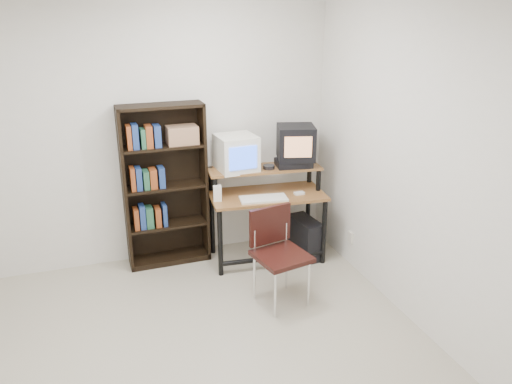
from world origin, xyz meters
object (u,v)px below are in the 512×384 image
object	(u,v)px
crt_tv	(296,142)
bookshelf	(164,183)
school_chair	(277,246)
computer_desk	(267,198)
crt_monitor	(236,153)
pc_tower	(305,237)

from	to	relation	value
crt_tv	bookshelf	size ratio (longest dim) A/B	0.27
bookshelf	school_chair	bearing A→B (deg)	-54.21
crt_tv	computer_desk	bearing A→B (deg)	-152.08
crt_tv	bookshelf	bearing A→B (deg)	-172.90
crt_monitor	pc_tower	world-z (taller)	crt_monitor
computer_desk	crt_monitor	distance (m)	0.56
pc_tower	school_chair	world-z (taller)	school_chair
pc_tower	crt_tv	bearing A→B (deg)	103.93
school_chair	bookshelf	size ratio (longest dim) A/B	0.52
pc_tower	bookshelf	distance (m)	1.60
pc_tower	bookshelf	xyz separation A→B (m)	(-1.41, 0.38, 0.65)
crt_monitor	pc_tower	size ratio (longest dim) A/B	0.93
computer_desk	crt_tv	xyz separation A→B (m)	(0.34, 0.07, 0.54)
pc_tower	bookshelf	size ratio (longest dim) A/B	0.27
pc_tower	computer_desk	bearing A→B (deg)	159.93
crt_tv	school_chair	distance (m)	1.24
crt_monitor	bookshelf	size ratio (longest dim) A/B	0.25
crt_monitor	school_chair	size ratio (longest dim) A/B	0.48
computer_desk	bookshelf	bearing A→B (deg)	169.62
bookshelf	computer_desk	bearing A→B (deg)	-16.44
pc_tower	school_chair	size ratio (longest dim) A/B	0.52
crt_monitor	school_chair	world-z (taller)	crt_monitor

